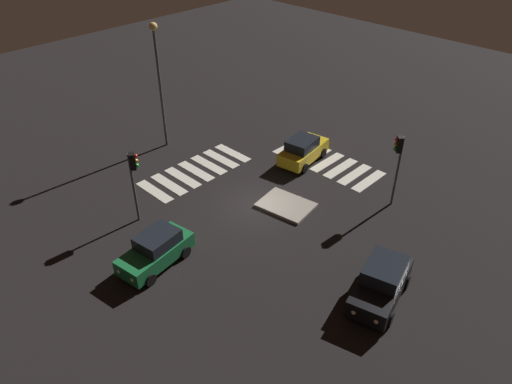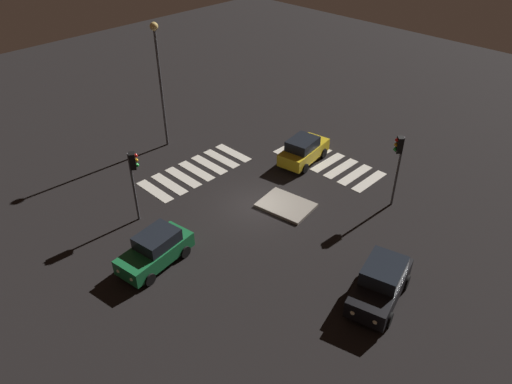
{
  "view_description": "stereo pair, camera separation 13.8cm",
  "coord_description": "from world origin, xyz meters",
  "px_view_note": "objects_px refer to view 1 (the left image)",
  "views": [
    {
      "loc": [
        -16.81,
        17.28,
        17.47
      ],
      "look_at": [
        0.0,
        0.0,
        1.0
      ],
      "focal_mm": 33.96,
      "sensor_mm": 36.0,
      "label": 1
    },
    {
      "loc": [
        -16.91,
        17.18,
        17.47
      ],
      "look_at": [
        0.0,
        0.0,
        1.0
      ],
      "focal_mm": 33.96,
      "sensor_mm": 36.0,
      "label": 2
    }
  ],
  "objects_px": {
    "car_black": "(381,282)",
    "street_lamp": "(158,67)",
    "traffic_island": "(286,205)",
    "traffic_light_north": "(134,171)",
    "car_green": "(156,250)",
    "traffic_light_south": "(398,154)",
    "car_yellow": "(303,150)"
  },
  "relations": [
    {
      "from": "traffic_island",
      "to": "traffic_light_north",
      "type": "height_order",
      "value": "traffic_light_north"
    },
    {
      "from": "street_lamp",
      "to": "car_black",
      "type": "bearing_deg",
      "value": 173.74
    },
    {
      "from": "car_green",
      "to": "car_black",
      "type": "relative_size",
      "value": 0.91
    },
    {
      "from": "traffic_island",
      "to": "traffic_light_south",
      "type": "distance_m",
      "value": 7.25
    },
    {
      "from": "car_green",
      "to": "traffic_light_north",
      "type": "distance_m",
      "value": 4.8
    },
    {
      "from": "car_black",
      "to": "traffic_light_south",
      "type": "distance_m",
      "value": 8.44
    },
    {
      "from": "car_green",
      "to": "traffic_light_south",
      "type": "bearing_deg",
      "value": 147.64
    },
    {
      "from": "traffic_island",
      "to": "car_yellow",
      "type": "height_order",
      "value": "car_yellow"
    },
    {
      "from": "traffic_light_north",
      "to": "traffic_island",
      "type": "bearing_deg",
      "value": -3.1
    },
    {
      "from": "traffic_island",
      "to": "traffic_light_north",
      "type": "xyz_separation_m",
      "value": [
        5.28,
        6.92,
        3.29
      ]
    },
    {
      "from": "car_yellow",
      "to": "traffic_light_north",
      "type": "xyz_separation_m",
      "value": [
        2.52,
        11.83,
        2.48
      ]
    },
    {
      "from": "traffic_light_south",
      "to": "street_lamp",
      "type": "distance_m",
      "value": 16.88
    },
    {
      "from": "car_black",
      "to": "street_lamp",
      "type": "height_order",
      "value": "street_lamp"
    },
    {
      "from": "car_black",
      "to": "street_lamp",
      "type": "relative_size",
      "value": 0.53
    },
    {
      "from": "traffic_light_south",
      "to": "street_lamp",
      "type": "relative_size",
      "value": 0.52
    },
    {
      "from": "car_black",
      "to": "car_yellow",
      "type": "distance_m",
      "value": 13.17
    },
    {
      "from": "car_black",
      "to": "car_yellow",
      "type": "bearing_deg",
      "value": -138.12
    },
    {
      "from": "car_black",
      "to": "traffic_island",
      "type": "bearing_deg",
      "value": -120.85
    },
    {
      "from": "car_black",
      "to": "car_yellow",
      "type": "relative_size",
      "value": 1.09
    },
    {
      "from": "traffic_island",
      "to": "street_lamp",
      "type": "height_order",
      "value": "street_lamp"
    },
    {
      "from": "traffic_island",
      "to": "traffic_light_north",
      "type": "relative_size",
      "value": 0.78
    },
    {
      "from": "car_green",
      "to": "car_yellow",
      "type": "distance_m",
      "value": 13.48
    },
    {
      "from": "traffic_island",
      "to": "traffic_light_south",
      "type": "height_order",
      "value": "traffic_light_south"
    },
    {
      "from": "car_yellow",
      "to": "traffic_light_south",
      "type": "bearing_deg",
      "value": -100.74
    },
    {
      "from": "street_lamp",
      "to": "car_green",
      "type": "bearing_deg",
      "value": 140.79
    },
    {
      "from": "traffic_light_north",
      "to": "traffic_light_south",
      "type": "xyz_separation_m",
      "value": [
        -9.66,
        -11.57,
        0.15
      ]
    },
    {
      "from": "traffic_light_north",
      "to": "traffic_light_south",
      "type": "bearing_deg",
      "value": -5.6
    },
    {
      "from": "traffic_island",
      "to": "street_lamp",
      "type": "distance_m",
      "value": 12.99
    },
    {
      "from": "car_green",
      "to": "street_lamp",
      "type": "relative_size",
      "value": 0.48
    },
    {
      "from": "car_yellow",
      "to": "street_lamp",
      "type": "distance_m",
      "value": 11.42
    },
    {
      "from": "traffic_island",
      "to": "car_black",
      "type": "xyz_separation_m",
      "value": [
        -8.15,
        2.45,
        0.87
      ]
    },
    {
      "from": "traffic_light_north",
      "to": "street_lamp",
      "type": "height_order",
      "value": "street_lamp"
    }
  ]
}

